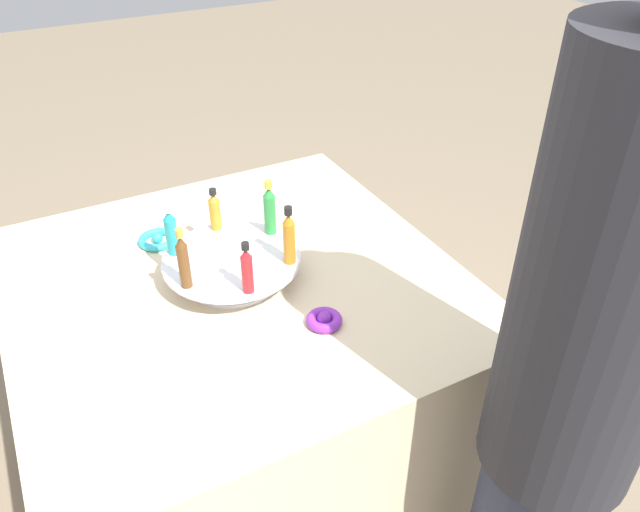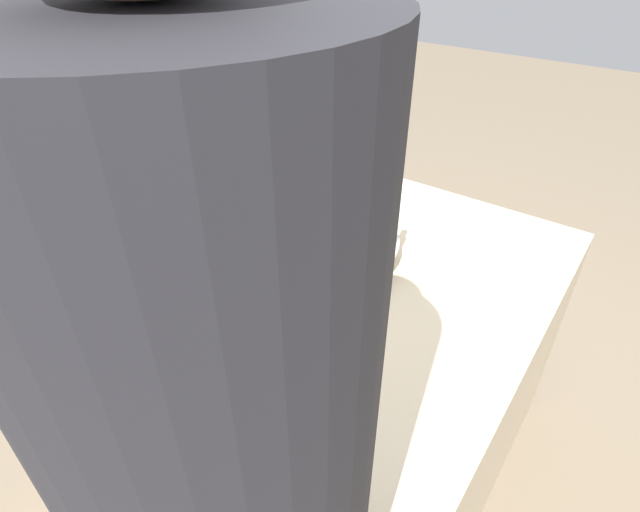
# 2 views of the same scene
# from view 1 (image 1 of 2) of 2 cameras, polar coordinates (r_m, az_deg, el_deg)

# --- Properties ---
(ground_plane) EXTENTS (12.00, 12.00, 0.00)m
(ground_plane) POSITION_cam_1_polar(r_m,az_deg,el_deg) (2.13, -6.16, -19.17)
(ground_plane) COLOR #756651
(party_table) EXTENTS (1.08, 1.08, 0.78)m
(party_table) POSITION_cam_1_polar(r_m,az_deg,el_deg) (1.83, -6.92, -11.95)
(party_table) COLOR beige
(party_table) RESTS_ON ground_plane
(display_stand) EXTENTS (0.34, 0.34, 0.07)m
(display_stand) POSITION_cam_1_polar(r_m,az_deg,el_deg) (1.55, -8.01, -0.90)
(display_stand) COLOR silver
(display_stand) RESTS_ON party_table
(bottle_teal) EXTENTS (0.03, 0.03, 0.13)m
(bottle_teal) POSITION_cam_1_polar(r_m,az_deg,el_deg) (1.54, -13.46, 2.19)
(bottle_teal) COLOR teal
(bottle_teal) RESTS_ON display_stand
(bottle_brown) EXTENTS (0.03, 0.03, 0.15)m
(bottle_brown) POSITION_cam_1_polar(r_m,az_deg,el_deg) (1.42, -12.39, -0.41)
(bottle_brown) COLOR brown
(bottle_brown) RESTS_ON display_stand
(bottle_red) EXTENTS (0.03, 0.03, 0.13)m
(bottle_red) POSITION_cam_1_polar(r_m,az_deg,el_deg) (1.39, -6.69, -1.23)
(bottle_red) COLOR #B21E23
(bottle_red) RESTS_ON display_stand
(bottle_amber) EXTENTS (0.03, 0.03, 0.15)m
(bottle_amber) POSITION_cam_1_polar(r_m,az_deg,el_deg) (1.47, -2.85, 1.70)
(bottle_amber) COLOR #AD6B19
(bottle_amber) RESTS_ON display_stand
(bottle_green) EXTENTS (0.03, 0.03, 0.15)m
(bottle_green) POSITION_cam_1_polar(r_m,az_deg,el_deg) (1.58, -4.63, 4.28)
(bottle_green) COLOR #288438
(bottle_green) RESTS_ON display_stand
(bottle_orange) EXTENTS (0.03, 0.03, 0.12)m
(bottle_orange) POSITION_cam_1_polar(r_m,az_deg,el_deg) (1.63, -9.60, 4.11)
(bottle_orange) COLOR orange
(bottle_orange) RESTS_ON display_stand
(ribbon_bow_purple) EXTENTS (0.08, 0.08, 0.03)m
(ribbon_bow_purple) POSITION_cam_1_polar(r_m,az_deg,el_deg) (1.42, 0.38, -5.85)
(ribbon_bow_purple) COLOR purple
(ribbon_bow_purple) RESTS_ON party_table
(ribbon_bow_teal) EXTENTS (0.10, 0.10, 0.03)m
(ribbon_bow_teal) POSITION_cam_1_polar(r_m,az_deg,el_deg) (1.75, -14.62, 1.49)
(ribbon_bow_teal) COLOR #2DB7CC
(ribbon_bow_teal) RESTS_ON party_table
(person_figure) EXTENTS (0.29, 0.29, 1.68)m
(person_figure) POSITION_cam_1_polar(r_m,az_deg,el_deg) (1.25, 21.69, -12.40)
(person_figure) COLOR #282D42
(person_figure) RESTS_ON ground_plane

